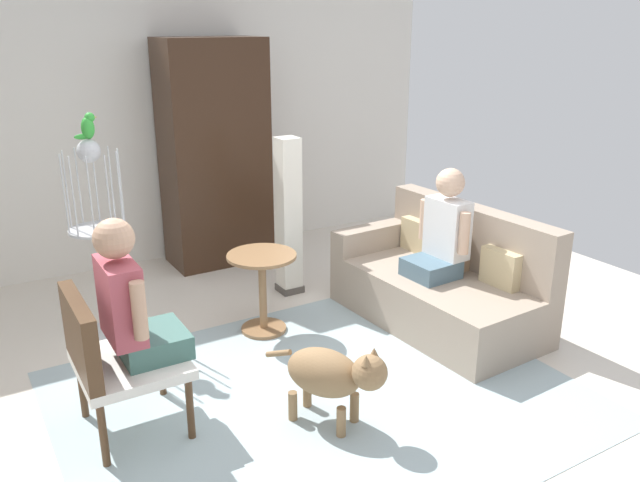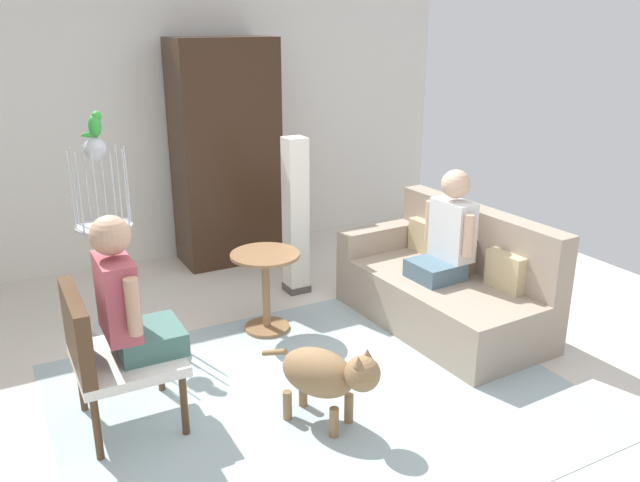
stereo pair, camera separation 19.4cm
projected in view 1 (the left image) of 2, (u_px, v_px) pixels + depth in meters
The scene contains 13 objects.
ground_plane at pixel (331, 385), 4.31m from camera, with size 7.11×7.11×0.00m, color beige.
back_wall at pixel (169, 129), 6.34m from camera, with size 5.86×0.12×2.58m, color silver.
area_rug at pixel (321, 397), 4.16m from camera, with size 3.15×2.59×0.01m, color #9EB2B7.
couch at pixel (441, 283), 5.17m from camera, with size 0.96×1.74×0.91m.
armchair at pixel (109, 353), 3.64m from camera, with size 0.59×0.64×0.89m.
person_on_couch at pixel (443, 232), 4.97m from camera, with size 0.45×0.51×0.84m.
person_on_armchair at pixel (130, 303), 3.62m from camera, with size 0.46×0.55×0.85m.
round_end_table at pixel (262, 284), 4.94m from camera, with size 0.53×0.53×0.64m.
dog at pixel (332, 374), 3.79m from camera, with size 0.49×0.73×0.55m.
bird_cage_stand at pixel (99, 237), 4.76m from camera, with size 0.42×0.42×1.51m.
parrot at pixel (88, 127), 4.50m from camera, with size 0.17×0.10×0.18m.
column_lamp at pixel (288, 218), 5.58m from camera, with size 0.20×0.20×1.38m.
armoire_cabinet at pixel (215, 154), 6.23m from camera, with size 0.96×0.56×2.16m, color #382316.
Camera 1 is at (-2.01, -3.19, 2.30)m, focal length 36.31 mm.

